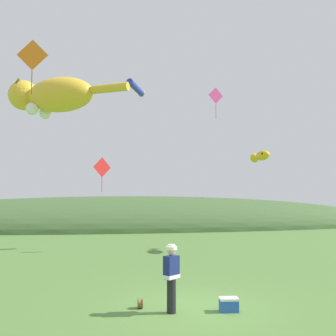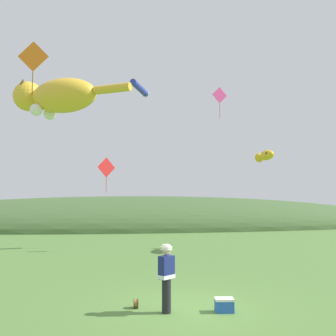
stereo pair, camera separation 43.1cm
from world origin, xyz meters
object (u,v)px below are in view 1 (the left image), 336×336
festival_attendant (171,276)px  kite_diamond_orange (32,55)px  picnic_cooler (229,305)px  kite_spool (140,303)px  kite_fish_windsock (261,156)px  kite_giant_cat (52,96)px  kite_diamond_red (102,168)px  kite_diamond_pink (216,96)px  kite_tube_streamer (136,88)px

festival_attendant → kite_diamond_orange: kite_diamond_orange is taller
festival_attendant → kite_diamond_orange: bearing=136.9°
picnic_cooler → kite_spool: bearing=164.2°
festival_attendant → kite_fish_windsock: 13.53m
kite_fish_windsock → kite_giant_cat: bearing=-176.1°
kite_diamond_red → kite_diamond_pink: 8.00m
kite_giant_cat → kite_diamond_pink: kite_diamond_pink is taller
picnic_cooler → kite_diamond_pink: (2.99, 11.12, 8.78)m
kite_diamond_orange → kite_diamond_pink: 11.31m
kite_fish_windsock → kite_diamond_orange: (-11.62, -6.39, 2.87)m
kite_giant_cat → kite_diamond_red: 5.23m
kite_fish_windsock → kite_tube_streamer: 8.31m
kite_fish_windsock → kite_diamond_orange: size_ratio=1.04×
kite_tube_streamer → kite_diamond_orange: bearing=-120.8°
kite_giant_cat → kite_spool: bearing=-67.6°
festival_attendant → kite_diamond_red: bearing=99.2°
kite_spool → kite_diamond_red: size_ratio=0.12×
kite_fish_windsock → kite_diamond_red: size_ratio=1.01×
kite_spool → kite_diamond_pink: bearing=63.2°
festival_attendant → kite_diamond_pink: (4.52, 11.00, 8.01)m
kite_diamond_pink → kite_spool: bearing=-116.8°
festival_attendant → kite_diamond_red: kite_diamond_red is taller
kite_fish_windsock → kite_diamond_pink: size_ratio=1.14×
kite_diamond_pink → kite_diamond_orange: bearing=-143.2°
kite_giant_cat → kite_tube_streamer: size_ratio=2.52×
picnic_cooler → kite_tube_streamer: kite_tube_streamer is taller
kite_tube_streamer → kite_diamond_red: bearing=147.5°
kite_diamond_red → festival_attendant: bearing=-80.8°
kite_fish_windsock → kite_diamond_red: (-9.16, 2.18, -0.63)m
kite_spool → kite_diamond_orange: 9.70m
picnic_cooler → kite_fish_windsock: 13.18m
kite_diamond_red → kite_diamond_orange: kite_diamond_orange is taller
kite_tube_streamer → kite_diamond_pink: 4.71m
kite_tube_streamer → kite_spool: bearing=-93.3°
kite_giant_cat → kite_diamond_orange: (0.09, -5.60, 0.02)m
kite_fish_windsock → kite_diamond_pink: kite_diamond_pink is taller
picnic_cooler → kite_diamond_red: 14.18m
kite_fish_windsock → kite_tube_streamer: size_ratio=0.86×
festival_attendant → kite_diamond_pink: 14.34m
kite_fish_windsock → kite_diamond_pink: (-2.58, 0.38, 3.55)m
kite_spool → kite_tube_streamer: size_ratio=0.10×
picnic_cooler → kite_diamond_pink: size_ratio=0.28×
festival_attendant → kite_tube_streamer: (-0.14, 11.58, 8.43)m
picnic_cooler → kite_giant_cat: bearing=121.7°
festival_attendant → kite_diamond_red: (-2.06, 12.80, 3.83)m
picnic_cooler → kite_diamond_red: bearing=105.5°
picnic_cooler → kite_diamond_orange: (-6.05, 4.35, 8.10)m
picnic_cooler → kite_diamond_orange: bearing=144.3°
kite_tube_streamer → kite_diamond_red: kite_tube_streamer is taller
kite_giant_cat → kite_diamond_orange: size_ratio=3.05×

